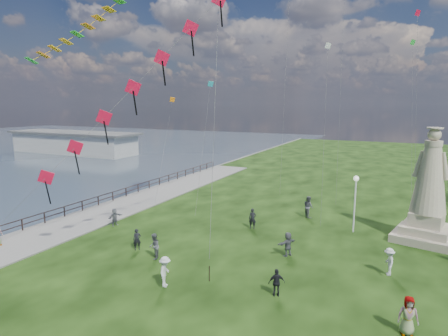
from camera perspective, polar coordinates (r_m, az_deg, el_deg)
The scene contains 16 objects.
waterfront at distance 35.34m, azimuth -20.71°, elevation -6.97°, with size 200.00×200.00×1.51m.
pier_pavilion at distance 83.74m, azimuth -21.98°, elevation 3.66°, with size 30.00×8.00×4.40m.
statue at distance 30.26m, azimuth 28.70°, elevation -4.16°, with size 4.75×4.75×8.13m.
lamppost at distance 29.96m, azimuth 19.39°, elevation -3.43°, with size 0.41×0.41×4.40m.
person_0 at distance 26.25m, azimuth -13.11°, elevation -10.57°, with size 0.53×0.35×1.44m, color black.
person_1 at distance 24.57m, azimuth -10.60°, elevation -11.65°, with size 0.80×0.50×1.65m, color #595960.
person_2 at distance 21.07m, azimuth -8.97°, elevation -15.33°, with size 1.08×0.56×1.67m, color silver.
person_3 at distance 20.13m, azimuth 8.03°, elevation -16.89°, with size 0.85×0.44×1.45m, color black.
person_4 at distance 18.75m, azimuth 26.24°, elevation -19.54°, with size 0.84×0.52×1.72m, color #595960.
person_5 at distance 31.64m, azimuth -16.33°, elevation -7.18°, with size 1.34×0.58×1.44m, color #595960.
person_6 at distance 29.79m, azimuth 4.37°, elevation -7.69°, with size 0.59×0.38×1.61m, color black.
person_7 at distance 33.30m, azimuth 12.74°, elevation -5.78°, with size 0.91×0.56×1.88m, color #595960.
person_8 at distance 24.02m, azimuth 23.84°, elevation -12.92°, with size 1.03×0.53×1.60m, color silver.
person_11 at distance 24.96m, azimuth 9.70°, elevation -11.35°, with size 1.47×0.63×1.59m, color #595960.
red_kite_train at distance 24.33m, azimuth -14.11°, elevation 11.01°, with size 12.64×9.35×16.70m.
small_kites at distance 38.31m, azimuth 16.34°, elevation 16.10°, with size 30.06×16.42×26.58m.
Camera 1 is at (9.62, -14.14, 9.73)m, focal length 30.00 mm.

